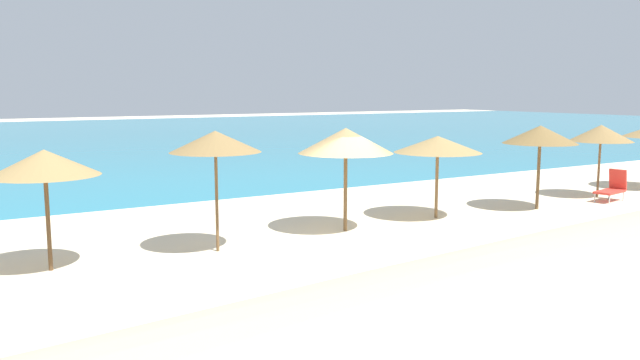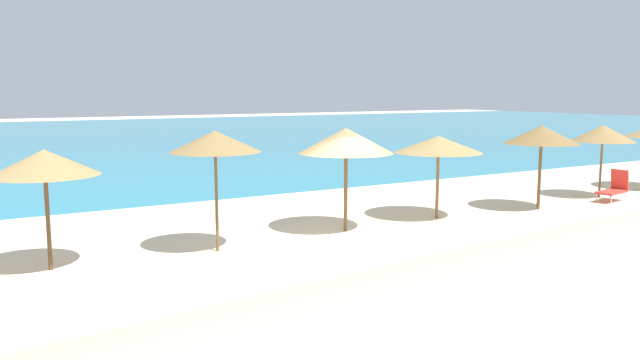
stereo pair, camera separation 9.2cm
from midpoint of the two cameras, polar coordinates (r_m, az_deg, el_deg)
name	(u,v)px [view 1 (the left image)]	position (r m, az deg, el deg)	size (l,w,h in m)	color
ground_plane	(357,246)	(15.15, 3.22, -5.94)	(160.00, 160.00, 0.00)	beige
sea_water	(67,139)	(52.37, -21.90, 3.47)	(160.00, 63.48, 0.01)	teal
beach_umbrella_3	(44,163)	(13.86, -23.75, 1.41)	(2.17, 2.17, 2.49)	brown
beach_umbrella_4	(215,142)	(14.42, -9.59, 3.41)	(2.07, 2.07, 2.77)	brown
beach_umbrella_5	(346,141)	(16.37, 2.17, 3.55)	(2.48, 2.48, 2.71)	brown
beach_umbrella_6	(438,145)	(18.40, 10.42, 3.16)	(2.51, 2.51, 2.38)	brown
beach_umbrella_7	(540,135)	(20.56, 19.11, 3.87)	(2.26, 2.26, 2.61)	brown
beach_umbrella_8	(601,133)	(23.76, 23.89, 3.87)	(2.12, 2.12, 2.50)	brown
lounge_chair_3	(612,188)	(23.28, 24.74, -0.64)	(1.37, 0.80, 1.04)	red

